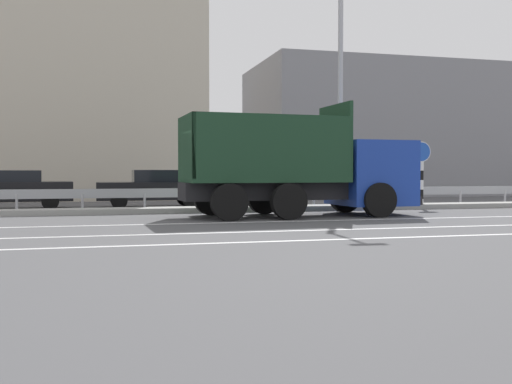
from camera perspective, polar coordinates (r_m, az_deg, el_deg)
ground_plane at (r=17.98m, az=-3.01°, el=-2.41°), size 320.00×320.00×0.00m
lane_strip_0 at (r=16.75m, az=5.88°, el=-2.73°), size 50.86×0.16×0.01m
lane_strip_1 at (r=14.39m, az=9.50°, el=-3.51°), size 50.86×0.16×0.01m
lane_strip_2 at (r=12.68m, az=13.06°, el=-4.25°), size 50.86×0.16×0.01m
median_island at (r=20.31m, az=-4.38°, el=-1.67°), size 27.97×1.10×0.18m
median_guardrail at (r=21.51m, az=-4.99°, el=-0.19°), size 50.86×0.09×0.78m
dump_truck at (r=18.72m, az=6.45°, el=1.54°), size 7.31×2.89×3.46m
median_road_sign at (r=23.08m, az=15.48°, el=1.74°), size 0.75×0.16×2.49m
street_lamp_1 at (r=21.84m, az=8.22°, el=10.67°), size 0.71×2.42×8.37m
parked_car_2 at (r=23.47m, az=-22.12°, el=0.25°), size 4.28×2.14×1.42m
parked_car_3 at (r=23.41m, az=-9.70°, el=0.35°), size 4.27×1.91×1.44m
background_building_0 at (r=33.17m, az=-22.69°, el=7.99°), size 19.33×8.46×9.91m
background_building_1 at (r=38.60m, az=15.65°, el=5.46°), size 21.01×8.52×7.59m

